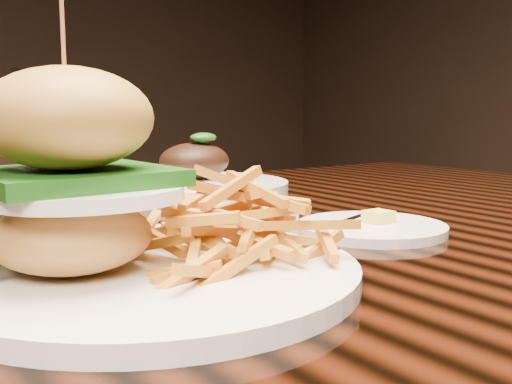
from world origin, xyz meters
TOP-DOWN VIEW (x-y plane):
  - dining_table at (0.00, 0.00)m, footprint 1.60×0.90m
  - burger_plate at (-0.15, -0.18)m, footprint 0.32×0.32m
  - side_saucer at (0.14, -0.14)m, footprint 0.16×0.16m
  - ramekin at (0.01, -0.09)m, footprint 0.08×0.08m
  - wine_glass at (-0.15, 0.07)m, footprint 0.06×0.06m
  - far_dish at (0.13, 0.24)m, footprint 0.30×0.30m
  - chair_far at (0.01, 0.89)m, footprint 0.58×0.58m

SIDE VIEW (x-z plane):
  - chair_far at x=0.01m, z-range 0.06..1.01m
  - dining_table at x=0.00m, z-range 0.30..1.05m
  - side_saucer at x=0.14m, z-range 0.74..0.77m
  - ramekin at x=0.01m, z-range 0.75..0.78m
  - far_dish at x=0.13m, z-range 0.72..0.82m
  - burger_plate at x=-0.15m, z-range 0.70..0.91m
  - wine_glass at x=-0.15m, z-range 0.79..0.97m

